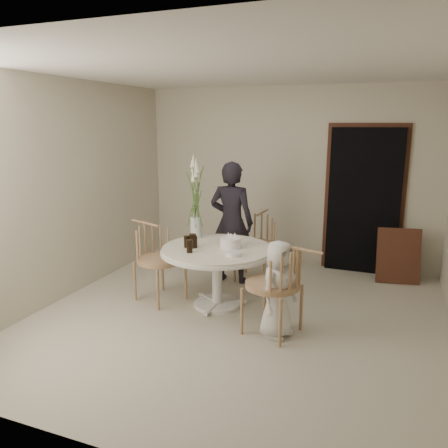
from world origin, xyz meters
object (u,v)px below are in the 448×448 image
(table, at_px, (217,257))
(chair_far, at_px, (258,236))
(chair_left, at_px, (152,250))
(girl, at_px, (232,223))
(flower_vase, at_px, (196,199))
(chair_right, at_px, (285,278))
(birthday_cake, at_px, (231,243))
(boy, at_px, (278,289))

(table, bearing_deg, chair_far, 82.18)
(table, height_order, chair_left, chair_left)
(table, xyz_separation_m, girl, (-0.14, 0.87, 0.22))
(chair_left, relative_size, flower_vase, 0.91)
(table, xyz_separation_m, chair_far, (0.16, 1.16, -0.01))
(chair_right, height_order, birthday_cake, chair_right)
(chair_right, bearing_deg, flower_vase, -105.77)
(birthday_cake, relative_size, flower_vase, 0.23)
(chair_far, relative_size, boy, 0.92)
(chair_left, xyz_separation_m, birthday_cake, (1.00, 0.11, 0.16))
(boy, distance_m, flower_vase, 1.70)
(chair_right, relative_size, boy, 0.97)
(chair_left, bearing_deg, boy, -83.37)
(chair_far, height_order, chair_right, chair_right)
(girl, distance_m, flower_vase, 0.72)
(chair_far, bearing_deg, birthday_cake, -87.42)
(chair_left, bearing_deg, chair_far, -19.02)
(boy, relative_size, flower_vase, 0.96)
(table, relative_size, chair_left, 1.37)
(chair_far, distance_m, chair_left, 1.57)
(table, relative_size, chair_far, 1.42)
(chair_far, relative_size, chair_left, 0.97)
(chair_right, height_order, boy, boy)
(chair_far, height_order, birthday_cake, chair_far)
(chair_far, bearing_deg, table, -94.65)
(chair_right, xyz_separation_m, chair_left, (-1.78, 0.43, -0.01))
(table, bearing_deg, flower_vase, 141.27)
(girl, bearing_deg, table, 97.27)
(boy, bearing_deg, birthday_cake, 71.35)
(table, distance_m, chair_far, 1.17)
(chair_far, distance_m, chair_right, 1.80)
(table, relative_size, flower_vase, 1.25)
(chair_far, height_order, chair_left, chair_left)
(girl, bearing_deg, chair_left, 50.35)
(chair_far, relative_size, birthday_cake, 3.79)
(table, relative_size, chair_right, 1.35)
(flower_vase, bearing_deg, boy, -32.58)
(birthday_cake, bearing_deg, girl, 109.54)
(chair_far, relative_size, chair_right, 0.95)
(chair_left, height_order, boy, boy)
(table, xyz_separation_m, chair_left, (-0.85, -0.04, 0.01))
(table, relative_size, boy, 1.30)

